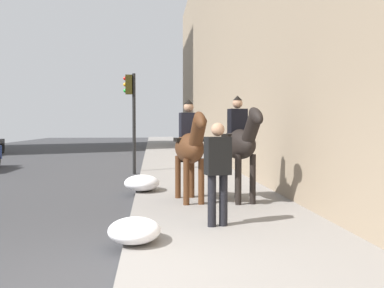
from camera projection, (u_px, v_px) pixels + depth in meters
sidewalk_slab at (270, 276)px, 4.99m from camera, size 120.00×3.47×0.12m
mounted_horse_near at (190, 146)px, 9.47m from camera, size 2.15×0.76×2.22m
mounted_horse_far at (239, 142)px, 9.50m from camera, size 2.14×0.79×2.31m
pedestrian_greeting at (218, 167)px, 7.16m from camera, size 0.33×0.44×1.70m
traffic_light_near_curb at (131, 107)px, 15.87m from camera, size 0.20×0.44×3.66m
snow_pile_near at (134, 230)px, 6.21m from camera, size 0.98×0.75×0.34m
snow_pile_far at (142, 183)px, 11.09m from camera, size 1.16×0.89×0.40m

